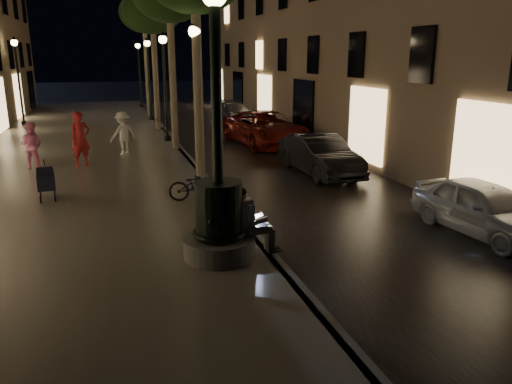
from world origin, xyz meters
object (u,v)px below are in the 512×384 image
object	(u,v)px
pedestrian_white	(123,133)
lamp_curb_a	(196,82)
fountain_lamppost	(219,207)
seated_man_laptop	(250,219)
stroller	(46,180)
bicycle	(198,185)
tree_far	(144,14)
lamp_curb_d	(139,66)
lamp_left_c	(18,69)
pedestrian_red	(81,139)
pedestrian_pink	(31,145)
car_front	(484,208)
lamp_curb_c	(148,68)
car_rear	(233,114)
car_second	(320,155)
lamp_curb_b	(164,73)
car_third	(266,128)
tree_third	(152,11)

from	to	relation	value
pedestrian_white	lamp_curb_a	bearing A→B (deg)	84.62
fountain_lamppost	seated_man_laptop	distance (m)	0.68
fountain_lamppost	stroller	world-z (taller)	fountain_lamppost
stroller	bicycle	size ratio (longest dim) A/B	0.68
tree_far	lamp_curb_d	bearing A→B (deg)	90.76
lamp_left_c	pedestrian_white	bearing A→B (deg)	-64.79
pedestrian_red	bicycle	bearing A→B (deg)	-83.96
seated_man_laptop	pedestrian_pink	xyz separation A→B (m)	(-5.07, 9.55, 0.08)
tree_far	car_front	xyz separation A→B (m)	(5.42, -23.96, -5.80)
lamp_curb_c	car_rear	distance (m)	5.74
fountain_lamppost	tree_far	size ratio (longest dim) A/B	0.69
pedestrian_red	pedestrian_pink	bearing A→B (deg)	152.40
lamp_curb_d	bicycle	bearing A→B (deg)	-90.83
car_second	stroller	bearing A→B (deg)	-173.53
lamp_left_c	car_front	xyz separation A→B (m)	(12.60, -21.96, -2.61)
fountain_lamppost	lamp_curb_b	distance (m)	14.16
seated_man_laptop	pedestrian_white	distance (m)	11.40
car_third	tree_third	bearing A→B (deg)	123.71
stroller	bicycle	xyz separation A→B (m)	(3.93, -1.22, -0.12)
tree_far	bicycle	bearing A→B (deg)	-91.31
pedestrian_pink	car_second	bearing A→B (deg)	-177.57
tree_far	car_front	world-z (taller)	tree_far
stroller	pedestrian_red	xyz separation A→B (m)	(0.77, 4.24, 0.42)
lamp_curb_d	car_front	distance (m)	30.57
stroller	pedestrian_pink	size ratio (longest dim) A/B	0.67
fountain_lamppost	car_front	distance (m)	6.23
fountain_lamppost	lamp_left_c	bearing A→B (deg)	106.22
car_third	pedestrian_pink	distance (m)	9.95
lamp_curb_c	fountain_lamppost	bearing A→B (deg)	-91.82
seated_man_laptop	car_rear	xyz separation A→B (m)	(4.56, 19.48, -0.24)
car_second	pedestrian_white	xyz separation A→B (m)	(-6.33, 4.64, 0.35)
lamp_left_c	pedestrian_pink	world-z (taller)	lamp_left_c
stroller	pedestrian_white	xyz separation A→B (m)	(2.27, 6.03, 0.30)
car_front	pedestrian_red	world-z (taller)	pedestrian_red
seated_man_laptop	tree_third	xyz separation A→B (m)	(0.09, 18.00, 5.22)
tree_far	lamp_curb_a	world-z (taller)	tree_far
pedestrian_red	car_rear	bearing A→B (deg)	27.42
pedestrian_pink	lamp_curb_b	bearing A→B (deg)	-119.38
tree_third	car_third	size ratio (longest dim) A/B	1.30
lamp_curb_d	bicycle	world-z (taller)	lamp_curb_d
lamp_curb_c	bicycle	bearing A→B (deg)	-91.20
car_second	pedestrian_white	size ratio (longest dim) A/B	2.48
lamp_curb_a	car_second	size ratio (longest dim) A/B	1.16
car_rear	tree_far	bearing A→B (deg)	131.98
lamp_curb_b	car_rear	size ratio (longest dim) A/B	1.03
fountain_lamppost	lamp_curb_c	bearing A→B (deg)	88.18
tree_third	car_second	world-z (taller)	tree_third
pedestrian_pink	bicycle	xyz separation A→B (m)	(4.78, -5.57, -0.39)
lamp_curb_b	lamp_curb_d	world-z (taller)	same
lamp_curb_a	seated_man_laptop	bearing A→B (deg)	-90.83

